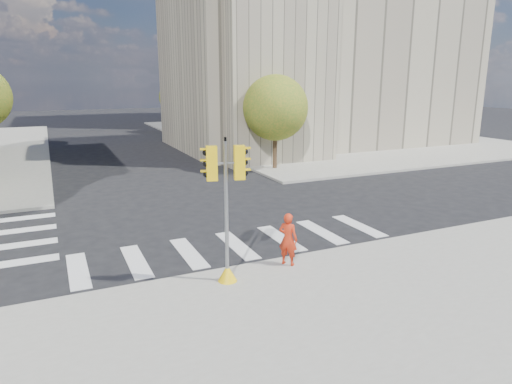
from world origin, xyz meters
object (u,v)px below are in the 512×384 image
lamp_far (198,92)px  traffic_signal (227,223)px  photographer (288,239)px  lamp_near (256,97)px

lamp_far → traffic_signal: (-9.59, -32.95, -2.67)m
traffic_signal → photographer: size_ratio=2.47×
lamp_far → photographer: (-7.41, -32.60, -3.58)m
photographer → traffic_signal: bearing=60.9°
lamp_near → lamp_far: same height
lamp_near → traffic_signal: lamp_near is taller
lamp_near → photographer: 20.34m
traffic_signal → photographer: (2.18, 0.35, -0.91)m
lamp_far → traffic_signal: lamp_far is taller
lamp_far → photographer: 33.62m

